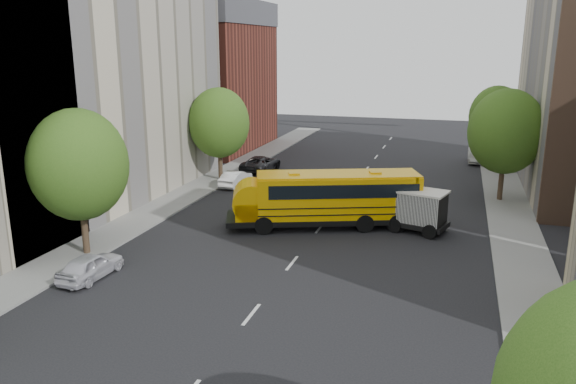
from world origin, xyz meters
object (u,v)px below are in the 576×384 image
at_px(school_bus, 324,196).
at_px(parked_car_0, 91,266).
at_px(parked_car_1, 236,179).
at_px(parked_car_2, 261,164).
at_px(street_tree_1, 79,165).
at_px(parked_car_5, 476,156).
at_px(street_tree_2, 219,123).
at_px(street_tree_4, 506,132).
at_px(street_tree_5, 497,117).
at_px(safari_truck, 399,207).

bearing_deg(school_bus, parked_car_0, -149.54).
bearing_deg(parked_car_1, school_bus, 141.27).
relative_size(parked_car_0, parked_car_2, 0.74).
distance_m(street_tree_1, parked_car_1, 17.12).
height_order(street_tree_1, parked_car_5, street_tree_1).
bearing_deg(parked_car_1, street_tree_1, 85.46).
height_order(parked_car_1, parked_car_2, parked_car_2).
bearing_deg(street_tree_2, school_bus, -40.54).
height_order(street_tree_1, parked_car_1, street_tree_1).
xyz_separation_m(street_tree_4, street_tree_5, (-0.00, 12.00, -0.37)).
bearing_deg(street_tree_4, parked_car_0, -133.77).
bearing_deg(parked_car_2, street_tree_1, 89.00).
xyz_separation_m(street_tree_1, safari_truck, (15.63, 9.58, -3.59)).
distance_m(street_tree_4, parked_car_0, 28.97).
relative_size(street_tree_1, street_tree_4, 0.98).
height_order(school_bus, parked_car_2, school_bus).
xyz_separation_m(school_bus, parked_car_0, (-8.97, -11.12, -1.31)).
bearing_deg(street_tree_1, parked_car_2, 84.78).
bearing_deg(parked_car_0, safari_truck, -134.68).
relative_size(safari_truck, parked_car_2, 1.26).
distance_m(parked_car_2, parked_car_5, 20.92).
relative_size(street_tree_4, parked_car_1, 2.10).
relative_size(street_tree_2, school_bus, 0.62).
bearing_deg(parked_car_1, parked_car_0, 92.98).
relative_size(school_bus, parked_car_0, 3.35).
distance_m(street_tree_5, parked_car_0, 38.42).
bearing_deg(parked_car_5, street_tree_5, -55.26).
bearing_deg(school_bus, parked_car_1, 118.29).
relative_size(street_tree_5, parked_car_5, 1.83).
relative_size(street_tree_5, parked_car_2, 1.50).
xyz_separation_m(street_tree_4, parked_car_2, (-19.96, 4.31, -4.38)).
xyz_separation_m(street_tree_1, street_tree_4, (22.00, 18.00, 0.12)).
relative_size(safari_truck, parked_car_0, 1.70).
xyz_separation_m(parked_car_0, parked_car_2, (-0.16, 24.98, 0.06)).
bearing_deg(parked_car_1, safari_truck, 155.60).
xyz_separation_m(street_tree_5, parked_car_0, (-19.80, -32.67, -4.07)).
bearing_deg(school_bus, parked_car_2, 102.71).
xyz_separation_m(safari_truck, parked_car_5, (4.95, 22.42, -0.68)).
relative_size(safari_truck, parked_car_1, 1.64).
bearing_deg(street_tree_4, school_bus, -138.59).
relative_size(street_tree_4, street_tree_5, 1.08).
xyz_separation_m(street_tree_4, school_bus, (-10.83, -9.55, -3.13)).
bearing_deg(school_bus, street_tree_1, -163.54).
bearing_deg(street_tree_2, safari_truck, -28.32).
xyz_separation_m(street_tree_1, parked_car_2, (2.04, 22.31, -4.25)).
bearing_deg(parked_car_2, parked_car_0, 94.59).
distance_m(street_tree_5, school_bus, 24.28).
height_order(street_tree_5, parked_car_1, street_tree_5).
bearing_deg(parked_car_0, street_tree_2, -80.99).
relative_size(parked_car_0, parked_car_5, 0.91).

